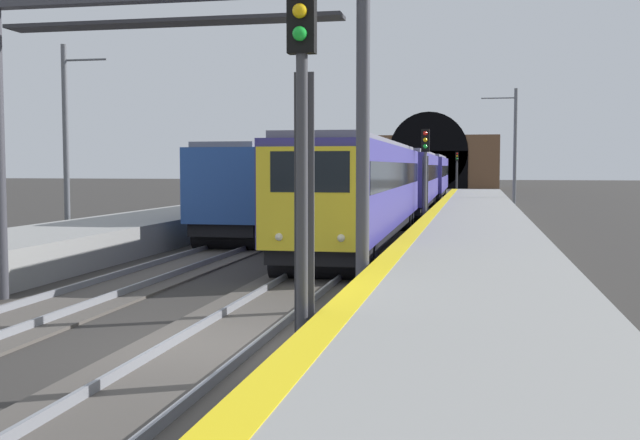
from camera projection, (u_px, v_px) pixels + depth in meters
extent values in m
plane|color=#302D2B|center=(218.00, 349.00, 12.95)|extent=(320.00, 320.00, 0.00)
cube|color=gray|center=(470.00, 328.00, 12.10)|extent=(112.00, 4.07, 1.05)
cube|color=yellow|center=(357.00, 291.00, 12.41)|extent=(112.00, 0.50, 0.01)
cube|color=#4C4742|center=(218.00, 347.00, 12.95)|extent=(160.00, 2.94, 0.06)
cube|color=gray|center=(177.00, 339.00, 13.08)|extent=(160.00, 0.07, 0.15)
cube|color=gray|center=(259.00, 343.00, 12.80)|extent=(160.00, 0.07, 0.15)
cube|color=gray|center=(11.00, 331.00, 13.70)|extent=(160.00, 0.07, 0.15)
cube|color=navy|center=(363.00, 185.00, 29.12)|extent=(19.87, 3.13, 2.84)
cube|color=black|center=(363.00, 174.00, 29.09)|extent=(19.08, 3.15, 0.86)
cube|color=slate|center=(363.00, 144.00, 29.02)|extent=(19.27, 2.69, 0.20)
cube|color=black|center=(363.00, 227.00, 29.23)|extent=(19.47, 2.78, 0.48)
cylinder|color=black|center=(319.00, 264.00, 20.69)|extent=(0.89, 2.66, 0.86)
cylinder|color=black|center=(331.00, 256.00, 22.46)|extent=(0.89, 2.66, 0.86)
cylinder|color=black|center=(382.00, 222.00, 36.06)|extent=(0.89, 2.66, 0.86)
cylinder|color=black|center=(386.00, 220.00, 37.82)|extent=(0.89, 2.66, 0.86)
cube|color=yellow|center=(310.00, 199.00, 19.37)|extent=(0.15, 2.77, 2.62)
cube|color=black|center=(310.00, 172.00, 19.27)|extent=(0.07, 2.02, 1.02)
sphere|color=#F2EACC|center=(341.00, 238.00, 19.23)|extent=(0.20, 0.20, 0.20)
sphere|color=#F2EACC|center=(279.00, 237.00, 19.53)|extent=(0.20, 0.20, 0.20)
cube|color=navy|center=(409.00, 177.00, 49.20)|extent=(19.87, 3.13, 2.84)
cube|color=black|center=(409.00, 172.00, 49.18)|extent=(19.08, 3.15, 0.93)
cube|color=slate|center=(410.00, 153.00, 49.09)|extent=(19.27, 2.69, 0.20)
cube|color=black|center=(409.00, 202.00, 49.31)|extent=(19.47, 2.78, 0.48)
cylinder|color=black|center=(397.00, 215.00, 41.02)|extent=(0.89, 2.66, 0.86)
cylinder|color=black|center=(400.00, 213.00, 42.78)|extent=(0.89, 2.66, 0.86)
cylinder|color=black|center=(416.00, 202.00, 55.88)|extent=(0.89, 2.66, 0.86)
cylinder|color=black|center=(418.00, 201.00, 57.64)|extent=(0.89, 2.66, 0.86)
cube|color=navy|center=(429.00, 174.00, 69.28)|extent=(19.87, 3.13, 2.84)
cube|color=black|center=(429.00, 171.00, 69.26)|extent=(19.08, 3.15, 0.88)
cube|color=slate|center=(429.00, 157.00, 69.17)|extent=(19.27, 2.69, 0.20)
cube|color=black|center=(429.00, 192.00, 69.39)|extent=(19.47, 2.78, 0.48)
cylinder|color=black|center=(424.00, 199.00, 60.96)|extent=(0.89, 2.66, 0.86)
cylinder|color=black|center=(425.00, 198.00, 62.72)|extent=(0.89, 2.66, 0.86)
cylinder|color=black|center=(432.00, 193.00, 76.09)|extent=(0.89, 2.66, 0.86)
cylinder|color=black|center=(433.00, 192.00, 77.86)|extent=(0.89, 2.66, 0.86)
cube|color=#264C99|center=(290.00, 180.00, 36.93)|extent=(20.96, 2.82, 2.67)
cube|color=black|center=(290.00, 170.00, 36.89)|extent=(20.12, 2.84, 0.82)
cube|color=slate|center=(289.00, 150.00, 36.83)|extent=(20.33, 2.41, 0.20)
cube|color=black|center=(290.00, 212.00, 37.03)|extent=(20.54, 2.49, 0.54)
cylinder|color=black|center=(327.00, 209.00, 46.12)|extent=(0.98, 2.51, 0.97)
cylinder|color=black|center=(321.00, 211.00, 44.36)|extent=(0.98, 2.51, 0.97)
cylinder|color=black|center=(243.00, 233.00, 29.76)|extent=(0.98, 2.51, 0.97)
cylinder|color=black|center=(228.00, 237.00, 28.00)|extent=(0.98, 2.51, 0.97)
cube|color=#E5B20F|center=(331.00, 178.00, 47.20)|extent=(0.13, 2.62, 2.52)
cube|color=black|center=(331.00, 168.00, 47.21)|extent=(0.05, 1.91, 0.96)
sphere|color=#F2EACC|center=(319.00, 193.00, 47.48)|extent=(0.20, 0.20, 0.20)
sphere|color=#F2EACC|center=(343.00, 193.00, 47.17)|extent=(0.20, 0.20, 0.20)
cube|color=#264C99|center=(357.00, 175.00, 57.90)|extent=(20.96, 2.82, 2.67)
cube|color=black|center=(357.00, 171.00, 57.88)|extent=(20.12, 2.84, 0.86)
cube|color=slate|center=(358.00, 156.00, 57.80)|extent=(20.33, 2.41, 0.20)
cube|color=black|center=(357.00, 196.00, 58.01)|extent=(20.54, 2.49, 0.54)
cylinder|color=black|center=(374.00, 196.00, 66.93)|extent=(0.98, 2.51, 0.97)
cylinder|color=black|center=(371.00, 196.00, 65.18)|extent=(0.98, 2.51, 0.97)
cylinder|color=black|center=(340.00, 205.00, 50.89)|extent=(0.98, 2.51, 0.97)
cylinder|color=black|center=(335.00, 206.00, 49.13)|extent=(0.98, 2.51, 0.97)
cube|color=#264C99|center=(389.00, 173.00, 78.88)|extent=(20.96, 2.82, 2.67)
cube|color=black|center=(389.00, 169.00, 78.85)|extent=(20.12, 2.84, 0.84)
cube|color=slate|center=(389.00, 158.00, 78.78)|extent=(20.33, 2.41, 0.20)
cube|color=black|center=(389.00, 188.00, 78.98)|extent=(20.54, 2.49, 0.54)
cylinder|color=black|center=(398.00, 188.00, 87.88)|extent=(0.98, 2.51, 0.97)
cylinder|color=black|center=(397.00, 189.00, 86.12)|extent=(0.98, 2.51, 0.97)
cylinder|color=black|center=(380.00, 193.00, 71.90)|extent=(0.98, 2.51, 0.97)
cylinder|color=black|center=(378.00, 194.00, 70.14)|extent=(0.98, 2.51, 0.97)
cylinder|color=#38383D|center=(302.00, 221.00, 10.70)|extent=(0.16, 0.16, 4.57)
cube|color=black|center=(302.00, 15.00, 10.50)|extent=(0.20, 0.38, 1.05)
cube|color=#38383D|center=(304.00, 221.00, 10.83)|extent=(0.04, 0.28, 4.11)
sphere|color=yellow|center=(300.00, 11.00, 10.37)|extent=(0.20, 0.20, 0.20)
sphere|color=green|center=(300.00, 34.00, 10.39)|extent=(0.20, 0.20, 0.20)
cylinder|color=#4C4C54|center=(425.00, 192.00, 35.95)|extent=(0.16, 0.16, 3.69)
cube|color=black|center=(425.00, 141.00, 35.79)|extent=(0.20, 0.38, 1.05)
cube|color=#4C4C54|center=(425.00, 192.00, 36.09)|extent=(0.04, 0.28, 3.32)
sphere|color=red|center=(425.00, 133.00, 35.64)|extent=(0.20, 0.20, 0.20)
sphere|color=yellow|center=(425.00, 140.00, 35.66)|extent=(0.20, 0.20, 0.20)
sphere|color=green|center=(425.00, 146.00, 35.68)|extent=(0.20, 0.20, 0.20)
cylinder|color=#38383D|center=(457.00, 176.00, 92.12)|extent=(0.16, 0.16, 3.65)
cube|color=black|center=(457.00, 156.00, 91.96)|extent=(0.20, 0.38, 1.05)
cube|color=#38383D|center=(457.00, 176.00, 92.26)|extent=(0.04, 0.28, 3.28)
sphere|color=red|center=(457.00, 154.00, 91.81)|extent=(0.20, 0.20, 0.20)
sphere|color=yellow|center=(457.00, 156.00, 91.83)|extent=(0.20, 0.20, 0.20)
sphere|color=green|center=(457.00, 159.00, 91.85)|extent=(0.20, 0.20, 0.20)
cylinder|color=#3F3F47|center=(363.00, 155.00, 15.94)|extent=(0.28, 0.28, 6.55)
cube|color=#2D2D33|center=(170.00, 23.00, 16.57)|extent=(0.70, 7.50, 0.08)
cube|color=brown|center=(429.00, 162.00, 106.11)|extent=(2.73, 18.87, 7.21)
cube|color=black|center=(428.00, 170.00, 104.80)|extent=(0.12, 10.57, 5.05)
cylinder|color=black|center=(428.00, 151.00, 104.62)|extent=(0.12, 10.57, 10.57)
cylinder|color=#595B60|center=(515.00, 151.00, 49.49)|extent=(0.22, 0.22, 7.96)
cylinder|color=#595B60|center=(498.00, 98.00, 49.46)|extent=(0.08, 2.16, 0.08)
cylinder|color=#595B60|center=(66.00, 146.00, 29.42)|extent=(0.22, 0.22, 7.61)
cylinder|color=#595B60|center=(85.00, 60.00, 29.02)|extent=(0.08, 1.73, 0.08)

